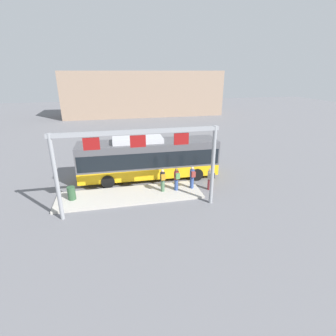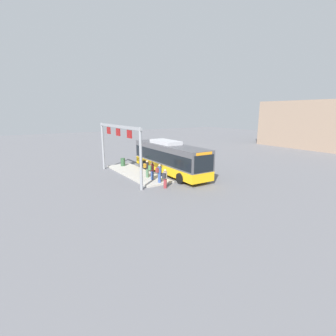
% 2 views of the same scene
% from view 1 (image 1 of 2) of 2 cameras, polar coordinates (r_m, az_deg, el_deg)
% --- Properties ---
extents(ground_plane, '(120.00, 120.00, 0.00)m').
position_cam_1_polar(ground_plane, '(21.14, -4.18, -2.24)').
color(ground_plane, slate).
extents(platform_curb, '(10.00, 2.80, 0.16)m').
position_cam_1_polar(platform_curb, '(18.25, -8.39, -6.05)').
color(platform_curb, '#B2ADA3').
rests_on(platform_curb, ground).
extents(bus_main, '(11.04, 2.82, 3.46)m').
position_cam_1_polar(bus_main, '(20.50, -4.33, 2.42)').
color(bus_main, '#EAAD14').
rests_on(bus_main, ground).
extents(person_boarding, '(0.36, 0.53, 1.67)m').
position_cam_1_polar(person_boarding, '(18.68, 5.41, -1.99)').
color(person_boarding, '#334C8C').
rests_on(person_boarding, platform_curb).
extents(person_waiting_near, '(0.54, 0.61, 1.67)m').
position_cam_1_polar(person_waiting_near, '(18.98, 9.35, -2.33)').
color(person_waiting_near, maroon).
rests_on(person_waiting_near, ground).
extents(person_waiting_mid, '(0.38, 0.55, 1.67)m').
position_cam_1_polar(person_waiting_mid, '(18.30, 1.91, -2.40)').
color(person_waiting_mid, '#334C8C').
rests_on(person_waiting_mid, platform_curb).
extents(person_waiting_far, '(0.34, 0.52, 1.67)m').
position_cam_1_polar(person_waiting_far, '(18.11, -1.20, -2.65)').
color(person_waiting_far, '#476B4C').
rests_on(person_waiting_far, platform_curb).
extents(platform_sign_gantry, '(9.75, 0.24, 5.20)m').
position_cam_1_polar(platform_sign_gantry, '(14.99, -6.60, 3.27)').
color(platform_sign_gantry, gray).
rests_on(platform_sign_gantry, ground).
extents(station_building, '(29.89, 8.00, 8.30)m').
position_cam_1_polar(station_building, '(52.32, -5.50, 16.24)').
color(station_building, gray).
rests_on(station_building, ground).
extents(trash_bin, '(0.52, 0.52, 0.90)m').
position_cam_1_polar(trash_bin, '(18.36, -20.71, -5.26)').
color(trash_bin, '#2D5133').
rests_on(trash_bin, platform_curb).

